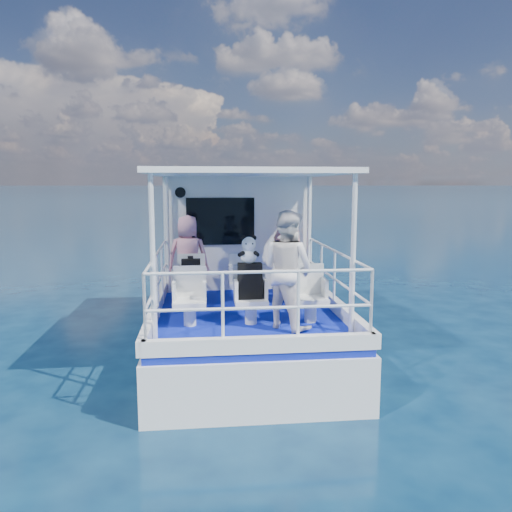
{
  "coord_description": "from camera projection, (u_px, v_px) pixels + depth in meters",
  "views": [
    {
      "loc": [
        -0.7,
        -8.27,
        2.96
      ],
      "look_at": [
        0.15,
        -0.4,
        1.81
      ],
      "focal_mm": 35.0,
      "sensor_mm": 36.0,
      "label": 1
    }
  ],
  "objects": [
    {
      "name": "passenger_stbd_aft",
      "position": [
        287.0,
        269.0,
        7.12
      ],
      "size": [
        1.02,
        1.04,
        1.69
      ],
      "primitive_type": "imported",
      "rotation": [
        0.0,
        0.0,
        2.26
      ],
      "color": "white",
      "rests_on": "deck"
    },
    {
      "name": "hull",
      "position": [
        240.0,
        339.0,
        9.62
      ],
      "size": [
        3.0,
        7.0,
        1.6
      ],
      "primitive_type": "cube",
      "color": "white",
      "rests_on": "ground"
    },
    {
      "name": "backpack_port",
      "position": [
        191.0,
        271.0,
        8.46
      ],
      "size": [
        0.32,
        0.18,
        0.42
      ],
      "primitive_type": "cube",
      "color": "black",
      "rests_on": "seat_port_fwd"
    },
    {
      "name": "compact_camera",
      "position": [
        190.0,
        258.0,
        8.43
      ],
      "size": [
        0.09,
        0.06,
        0.06
      ],
      "primitive_type": "cube",
      "color": "black",
      "rests_on": "backpack_port"
    },
    {
      "name": "seat_stbd_aft",
      "position": [
        310.0,
        309.0,
        7.49
      ],
      "size": [
        0.48,
        0.46,
        0.38
      ],
      "primitive_type": "cube",
      "color": "silver",
      "rests_on": "deck"
    },
    {
      "name": "canopy",
      "position": [
        245.0,
        172.0,
        7.99
      ],
      "size": [
        3.0,
        3.2,
        0.08
      ],
      "primitive_type": "cube",
      "color": "white",
      "rests_on": "cabin"
    },
    {
      "name": "canopy_posts",
      "position": [
        246.0,
        243.0,
        8.1
      ],
      "size": [
        2.77,
        2.97,
        2.2
      ],
      "color": "white",
      "rests_on": "deck"
    },
    {
      "name": "railings",
      "position": [
        248.0,
        284.0,
        7.87
      ],
      "size": [
        2.84,
        3.59,
        1.0
      ],
      "primitive_type": null,
      "color": "white",
      "rests_on": "deck"
    },
    {
      "name": "seat_center_aft",
      "position": [
        251.0,
        311.0,
        7.39
      ],
      "size": [
        0.48,
        0.46,
        0.38
      ],
      "primitive_type": "cube",
      "color": "silver",
      "rests_on": "deck"
    },
    {
      "name": "seat_port_aft",
      "position": [
        190.0,
        313.0,
        7.3
      ],
      "size": [
        0.48,
        0.46,
        0.38
      ],
      "primitive_type": "cube",
      "color": "silver",
      "rests_on": "deck"
    },
    {
      "name": "cabin",
      "position": [
        235.0,
        229.0,
        10.61
      ],
      "size": [
        2.85,
        2.0,
        2.2
      ],
      "primitive_type": "cube",
      "color": "white",
      "rests_on": "deck"
    },
    {
      "name": "seat_port_fwd",
      "position": [
        192.0,
        294.0,
        8.58
      ],
      "size": [
        0.48,
        0.46,
        0.38
      ],
      "primitive_type": "cube",
      "color": "silver",
      "rests_on": "deck"
    },
    {
      "name": "seat_center_fwd",
      "position": [
        244.0,
        292.0,
        8.67
      ],
      "size": [
        0.48,
        0.46,
        0.38
      ],
      "primitive_type": "cube",
      "color": "silver",
      "rests_on": "deck"
    },
    {
      "name": "backpack_center",
      "position": [
        250.0,
        281.0,
        7.34
      ],
      "size": [
        0.35,
        0.2,
        0.53
      ],
      "primitive_type": "cube",
      "color": "black",
      "rests_on": "seat_center_aft"
    },
    {
      "name": "passenger_stbd_fwd",
      "position": [
        288.0,
        252.0,
        9.38
      ],
      "size": [
        0.68,
        0.59,
        1.58
      ],
      "primitive_type": "imported",
      "rotation": [
        0.0,
        0.0,
        2.71
      ],
      "color": "tan",
      "rests_on": "deck"
    },
    {
      "name": "panda",
      "position": [
        249.0,
        249.0,
        7.28
      ],
      "size": [
        0.27,
        0.22,
        0.41
      ],
      "primitive_type": null,
      "color": "white",
      "rests_on": "backpack_center"
    },
    {
      "name": "seat_stbd_fwd",
      "position": [
        295.0,
        291.0,
        8.77
      ],
      "size": [
        0.48,
        0.46,
        0.38
      ],
      "primitive_type": "cube",
      "color": "silver",
      "rests_on": "deck"
    },
    {
      "name": "passenger_port_fwd",
      "position": [
        188.0,
        257.0,
        8.95
      ],
      "size": [
        0.61,
        0.47,
        1.51
      ],
      "primitive_type": "imported",
      "rotation": [
        0.0,
        0.0,
        3.01
      ],
      "color": "pink",
      "rests_on": "deck"
    },
    {
      "name": "ground",
      "position": [
        245.0,
        356.0,
        8.63
      ],
      "size": [
        2000.0,
        2000.0,
        0.0
      ],
      "primitive_type": "plane",
      "color": "#08213C",
      "rests_on": "ground"
    },
    {
      "name": "deck",
      "position": [
        240.0,
        296.0,
        9.49
      ],
      "size": [
        2.9,
        6.9,
        0.1
      ],
      "primitive_type": "cube",
      "color": "navy",
      "rests_on": "hull"
    }
  ]
}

